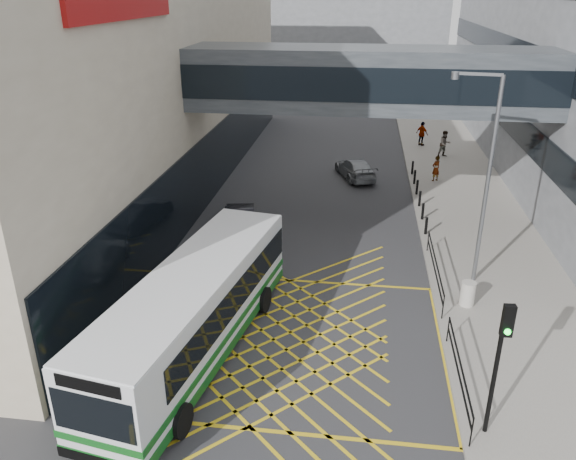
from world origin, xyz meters
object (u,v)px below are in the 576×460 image
at_px(bus, 196,309).
at_px(litter_bin, 468,294).
at_px(street_lamp, 484,170).
at_px(pedestrian_b, 445,144).
at_px(car_silver, 355,168).
at_px(car_white, 214,263).
at_px(pedestrian_a, 436,169).
at_px(traffic_light, 500,352).
at_px(car_dark, 240,219).
at_px(pedestrian_c, 422,134).

relative_size(bus, litter_bin, 11.71).
relative_size(street_lamp, pedestrian_b, 4.51).
xyz_separation_m(bus, car_silver, (4.93, 20.21, -1.02)).
relative_size(car_white, car_silver, 0.97).
xyz_separation_m(car_silver, street_lamp, (5.18, -13.85, 4.38)).
relative_size(car_white, litter_bin, 4.29).
height_order(bus, pedestrian_a, bus).
distance_m(street_lamp, pedestrian_a, 14.04).
bearing_deg(pedestrian_a, traffic_light, 50.52).
bearing_deg(pedestrian_a, pedestrian_b, -139.09).
height_order(car_silver, street_lamp, street_lamp).
distance_m(car_white, traffic_light, 13.23).
height_order(car_white, car_dark, car_dark).
relative_size(car_dark, pedestrian_c, 2.43).
relative_size(litter_bin, pedestrian_a, 0.61).
xyz_separation_m(pedestrian_a, pedestrian_c, (-0.15, 8.84, 0.12)).
height_order(bus, car_dark, bus).
bearing_deg(street_lamp, pedestrian_a, 99.02).
relative_size(pedestrian_a, pedestrian_b, 0.86).
bearing_deg(pedestrian_b, pedestrian_a, -126.58).
distance_m(car_dark, litter_bin, 12.18).
xyz_separation_m(car_white, litter_bin, (10.54, -1.25, -0.02)).
distance_m(car_white, pedestrian_a, 18.05).
bearing_deg(pedestrian_a, pedestrian_c, -126.17).
distance_m(car_silver, pedestrian_c, 9.79).
height_order(street_lamp, pedestrian_c, street_lamp).
bearing_deg(pedestrian_b, car_white, -145.67).
xyz_separation_m(car_dark, pedestrian_c, (10.68, 18.21, 0.38)).
bearing_deg(bus, street_lamp, 41.81).
xyz_separation_m(car_white, pedestrian_b, (12.15, 20.21, 0.44)).
height_order(bus, pedestrian_b, bus).
xyz_separation_m(car_white, traffic_light, (9.99, -8.37, 2.25)).
bearing_deg(pedestrian_c, street_lamp, 134.41).
height_order(car_silver, pedestrian_c, pedestrian_c).
relative_size(car_white, car_dark, 0.94).
bearing_deg(pedestrian_a, street_lamp, 53.03).
distance_m(car_dark, pedestrian_c, 21.11).
xyz_separation_m(car_white, pedestrian_a, (10.92, 14.37, 0.30)).
bearing_deg(traffic_light, car_white, 136.16).
bearing_deg(car_dark, street_lamp, 147.92).
height_order(litter_bin, pedestrian_b, pedestrian_b).
bearing_deg(litter_bin, traffic_light, -94.38).
bearing_deg(car_silver, traffic_light, 80.86).
distance_m(traffic_light, pedestrian_a, 22.84).
bearing_deg(bus, pedestrian_b, 75.87).
relative_size(bus, pedestrian_b, 6.08).
distance_m(bus, pedestrian_b, 28.02).
relative_size(bus, car_dark, 2.56).
bearing_deg(pedestrian_a, car_white, 15.61).
height_order(traffic_light, pedestrian_c, traffic_light).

